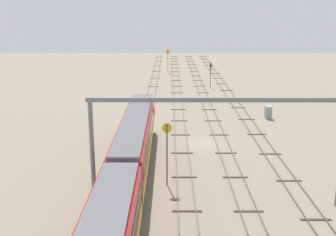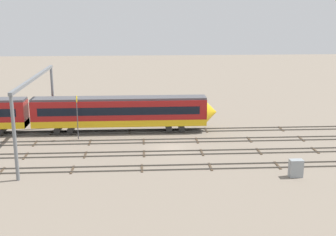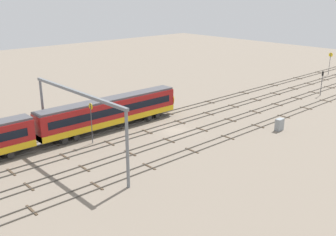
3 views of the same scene
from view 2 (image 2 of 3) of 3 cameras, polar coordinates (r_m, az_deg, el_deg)
name	(u,v)px [view 2 (image 2 of 3)]	position (r m, az deg, el deg)	size (l,w,h in m)	color
ground_plane	(172,147)	(55.84, 0.48, -3.75)	(211.48, 211.48, 0.00)	gray
track_near_foreground	(176,167)	(48.87, 1.08, -6.33)	(195.48, 2.40, 0.16)	#59544C
track_second_near	(173,153)	(53.49, 0.66, -4.49)	(195.48, 2.40, 0.16)	#59544C
track_middle	(170,141)	(58.16, 0.31, -2.93)	(195.48, 2.40, 0.16)	#59544C
track_with_train	(168,130)	(62.86, 0.02, -1.61)	(195.48, 2.40, 0.16)	#59544C
overhead_gantry	(36,94)	(55.51, -16.62, 2.92)	(0.40, 20.58, 9.10)	slate
speed_sign_near_foreground	(77,112)	(59.26, -11.58, 0.79)	(0.14, 0.90, 5.89)	#4C4C51
relay_cabinet	(296,168)	(48.01, 16.09, -6.21)	(1.39, 0.84, 1.85)	gray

